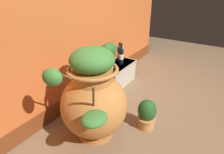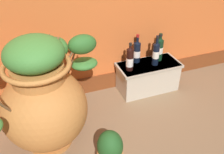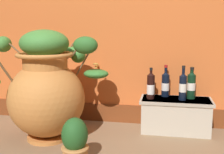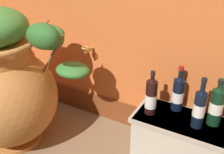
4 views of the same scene
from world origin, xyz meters
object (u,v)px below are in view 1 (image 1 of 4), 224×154
object	(u,v)px
wine_bottle_middle	(121,55)
wine_bottle_back	(109,58)
wine_bottle_left	(111,62)
wine_bottle_right	(120,53)
terracotta_urn	(94,97)
potted_shrub	(147,114)

from	to	relation	value
wine_bottle_middle	wine_bottle_back	bearing A→B (deg)	143.13
wine_bottle_left	wine_bottle_right	world-z (taller)	wine_bottle_right
terracotta_urn	wine_bottle_back	distance (m)	1.13
wine_bottle_middle	potted_shrub	distance (m)	1.15
terracotta_urn	wine_bottle_right	bearing A→B (deg)	19.18
wine_bottle_right	wine_bottle_left	bearing A→B (deg)	-167.98
wine_bottle_middle	potted_shrub	world-z (taller)	wine_bottle_middle
wine_bottle_left	wine_bottle_middle	size ratio (longest dim) A/B	0.92
wine_bottle_back	potted_shrub	distance (m)	1.14
wine_bottle_middle	potted_shrub	size ratio (longest dim) A/B	0.93
terracotta_urn	potted_shrub	world-z (taller)	terracotta_urn
wine_bottle_back	wine_bottle_right	bearing A→B (deg)	-10.35
wine_bottle_left	wine_bottle_back	bearing A→B (deg)	42.36
wine_bottle_back	potted_shrub	size ratio (longest dim) A/B	0.89
wine_bottle_left	wine_bottle_back	xyz separation A→B (m)	(0.14, 0.12, 0.00)
wine_bottle_right	potted_shrub	world-z (taller)	wine_bottle_right
wine_bottle_back	potted_shrub	xyz separation A→B (m)	(-0.63, -0.90, -0.28)
wine_bottle_back	potted_shrub	world-z (taller)	wine_bottle_back
terracotta_urn	wine_bottle_right	world-z (taller)	terracotta_urn
terracotta_urn	wine_bottle_left	bearing A→B (deg)	22.06
wine_bottle_left	wine_bottle_middle	distance (m)	0.29
wine_bottle_left	wine_bottle_right	xyz separation A→B (m)	(0.38, 0.08, 0.01)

